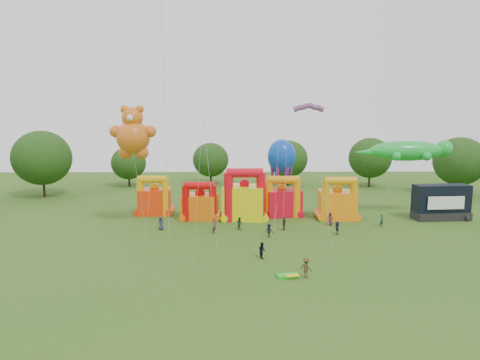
{
  "coord_description": "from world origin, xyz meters",
  "views": [
    {
      "loc": [
        -3.33,
        -33.47,
        14.24
      ],
      "look_at": [
        -2.62,
        18.0,
        6.77
      ],
      "focal_mm": 32.0,
      "sensor_mm": 36.0,
      "label": 1
    }
  ],
  "objects_px": {
    "octopus_kite": "(280,176)",
    "spectator_4": "(284,223)",
    "bouncy_castle_0": "(154,199)",
    "bouncy_castle_2": "(244,200)",
    "stage_trailer": "(441,203)",
    "teddy_bear_kite": "(133,137)",
    "gecko_kite": "(398,170)",
    "spectator_0": "(161,223)"
  },
  "relations": [
    {
      "from": "stage_trailer",
      "to": "gecko_kite",
      "type": "distance_m",
      "value": 7.52
    },
    {
      "from": "spectator_0",
      "to": "stage_trailer",
      "type": "bearing_deg",
      "value": 21.24
    },
    {
      "from": "gecko_kite",
      "to": "octopus_kite",
      "type": "height_order",
      "value": "octopus_kite"
    },
    {
      "from": "teddy_bear_kite",
      "to": "octopus_kite",
      "type": "distance_m",
      "value": 21.89
    },
    {
      "from": "spectator_4",
      "to": "bouncy_castle_0",
      "type": "bearing_deg",
      "value": -86.37
    },
    {
      "from": "bouncy_castle_2",
      "to": "stage_trailer",
      "type": "height_order",
      "value": "bouncy_castle_2"
    },
    {
      "from": "bouncy_castle_2",
      "to": "teddy_bear_kite",
      "type": "bearing_deg",
      "value": -162.12
    },
    {
      "from": "bouncy_castle_0",
      "to": "teddy_bear_kite",
      "type": "relative_size",
      "value": 0.37
    },
    {
      "from": "stage_trailer",
      "to": "octopus_kite",
      "type": "xyz_separation_m",
      "value": [
        -22.55,
        3.29,
        3.45
      ]
    },
    {
      "from": "teddy_bear_kite",
      "to": "octopus_kite",
      "type": "xyz_separation_m",
      "value": [
        19.6,
        7.62,
        -6.07
      ]
    },
    {
      "from": "teddy_bear_kite",
      "to": "gecko_kite",
      "type": "bearing_deg",
      "value": 9.63
    },
    {
      "from": "octopus_kite",
      "to": "gecko_kite",
      "type": "bearing_deg",
      "value": -4.91
    },
    {
      "from": "teddy_bear_kite",
      "to": "spectator_4",
      "type": "bearing_deg",
      "value": -4.22
    },
    {
      "from": "gecko_kite",
      "to": "bouncy_castle_2",
      "type": "bearing_deg",
      "value": -175.93
    },
    {
      "from": "spectator_0",
      "to": "spectator_4",
      "type": "bearing_deg",
      "value": 12.14
    },
    {
      "from": "bouncy_castle_0",
      "to": "spectator_4",
      "type": "distance_m",
      "value": 20.54
    },
    {
      "from": "stage_trailer",
      "to": "teddy_bear_kite",
      "type": "xyz_separation_m",
      "value": [
        -42.15,
        -4.33,
        9.52
      ]
    },
    {
      "from": "bouncy_castle_2",
      "to": "octopus_kite",
      "type": "distance_m",
      "value": 6.83
    },
    {
      "from": "gecko_kite",
      "to": "spectator_4",
      "type": "distance_m",
      "value": 19.76
    },
    {
      "from": "gecko_kite",
      "to": "spectator_0",
      "type": "bearing_deg",
      "value": -167.55
    },
    {
      "from": "spectator_0",
      "to": "gecko_kite",
      "type": "bearing_deg",
      "value": 25.7
    },
    {
      "from": "stage_trailer",
      "to": "spectator_4",
      "type": "height_order",
      "value": "stage_trailer"
    },
    {
      "from": "bouncy_castle_0",
      "to": "octopus_kite",
      "type": "xyz_separation_m",
      "value": [
        18.66,
        -0.32,
        3.56
      ]
    },
    {
      "from": "bouncy_castle_0",
      "to": "spectator_0",
      "type": "height_order",
      "value": "bouncy_castle_0"
    },
    {
      "from": "gecko_kite",
      "to": "spectator_4",
      "type": "height_order",
      "value": "gecko_kite"
    },
    {
      "from": "spectator_0",
      "to": "spectator_4",
      "type": "relative_size",
      "value": 0.93
    },
    {
      "from": "bouncy_castle_2",
      "to": "stage_trailer",
      "type": "relative_size",
      "value": 0.95
    },
    {
      "from": "stage_trailer",
      "to": "spectator_4",
      "type": "bearing_deg",
      "value": -165.96
    },
    {
      "from": "bouncy_castle_0",
      "to": "spectator_4",
      "type": "bearing_deg",
      "value": -27.16
    },
    {
      "from": "teddy_bear_kite",
      "to": "spectator_4",
      "type": "relative_size",
      "value": 8.66
    },
    {
      "from": "teddy_bear_kite",
      "to": "octopus_kite",
      "type": "height_order",
      "value": "teddy_bear_kite"
    },
    {
      "from": "bouncy_castle_2",
      "to": "spectator_4",
      "type": "height_order",
      "value": "bouncy_castle_2"
    },
    {
      "from": "bouncy_castle_0",
      "to": "octopus_kite",
      "type": "height_order",
      "value": "octopus_kite"
    },
    {
      "from": "octopus_kite",
      "to": "spectator_0",
      "type": "distance_m",
      "value": 19.06
    },
    {
      "from": "bouncy_castle_0",
      "to": "teddy_bear_kite",
      "type": "height_order",
      "value": "teddy_bear_kite"
    },
    {
      "from": "bouncy_castle_0",
      "to": "spectator_0",
      "type": "xyz_separation_m",
      "value": [
        2.47,
        -9.05,
        -1.43
      ]
    },
    {
      "from": "bouncy_castle_2",
      "to": "spectator_0",
      "type": "bearing_deg",
      "value": -152.27
    },
    {
      "from": "octopus_kite",
      "to": "spectator_4",
      "type": "distance_m",
      "value": 10.3
    },
    {
      "from": "gecko_kite",
      "to": "spectator_0",
      "type": "xyz_separation_m",
      "value": [
        -33.01,
        -7.29,
        -6.04
      ]
    },
    {
      "from": "stage_trailer",
      "to": "teddy_bear_kite",
      "type": "relative_size",
      "value": 0.49
    },
    {
      "from": "bouncy_castle_0",
      "to": "gecko_kite",
      "type": "bearing_deg",
      "value": -2.85
    },
    {
      "from": "stage_trailer",
      "to": "octopus_kite",
      "type": "distance_m",
      "value": 23.05
    }
  ]
}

